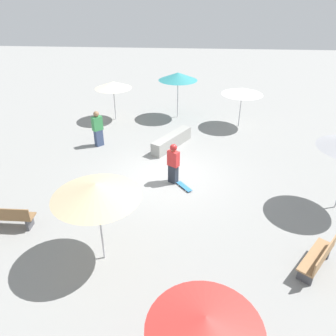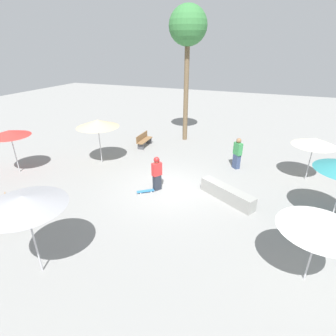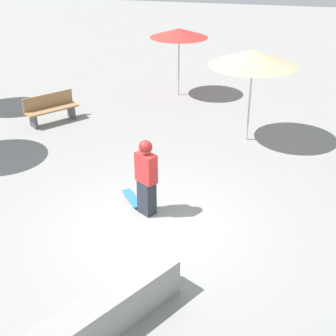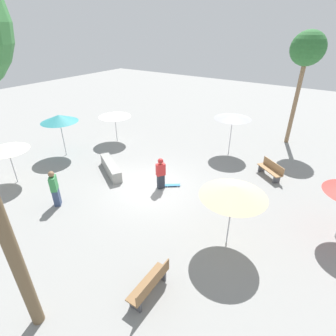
# 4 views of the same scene
# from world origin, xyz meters

# --- Properties ---
(ground_plane) EXTENTS (60.00, 60.00, 0.00)m
(ground_plane) POSITION_xyz_m (0.00, 0.00, 0.00)
(ground_plane) COLOR gray
(skater_main) EXTENTS (0.50, 0.44, 1.64)m
(skater_main) POSITION_xyz_m (0.24, -0.38, 0.88)
(skater_main) COLOR #282D38
(skater_main) RESTS_ON ground_plane
(skateboard) EXTENTS (0.64, 0.76, 0.07)m
(skateboard) POSITION_xyz_m (0.69, -0.77, 0.06)
(skateboard) COLOR teal
(skateboard) RESTS_ON ground_plane
(concrete_ledge) EXTENTS (1.78, 2.55, 0.61)m
(concrete_ledge) POSITION_xyz_m (-0.02, 2.81, 0.31)
(concrete_ledge) COLOR gray
(concrete_ledge) RESTS_ON ground_plane
(bench_near) EXTENTS (1.32, 1.54, 0.85)m
(bench_near) POSITION_xyz_m (4.39, -4.60, 0.43)
(bench_near) COLOR #47474C
(bench_near) RESTS_ON ground_plane
(shade_umbrella_tan) EXTENTS (2.31, 2.31, 2.50)m
(shade_umbrella_tan) POSITION_xyz_m (-1.46, -4.60, 2.30)
(shade_umbrella_tan) COLOR #B7B7BC
(shade_umbrella_tan) RESTS_ON ground_plane
(shade_umbrella_red) EXTENTS (1.95, 1.95, 2.29)m
(shade_umbrella_red) POSITION_xyz_m (1.20, -7.99, 2.14)
(shade_umbrella_red) COLOR #B7B7BC
(shade_umbrella_red) RESTS_ON ground_plane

